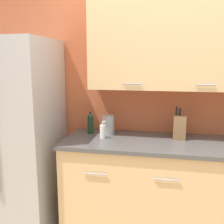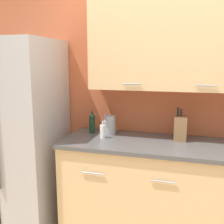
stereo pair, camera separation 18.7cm
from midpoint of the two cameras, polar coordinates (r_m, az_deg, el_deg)
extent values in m
cube|color=#BC5B38|center=(2.64, 16.00, 3.19)|extent=(10.00, 0.05, 2.60)
cube|color=#E0B77F|center=(2.46, 22.25, 14.16)|extent=(2.04, 0.32, 0.85)
cylinder|color=#99999E|center=(2.30, 6.64, 6.08)|extent=(0.16, 0.01, 0.01)
cylinder|color=#99999E|center=(2.29, 22.07, 5.34)|extent=(0.16, 0.01, 0.01)
cube|color=#E0B77F|center=(2.56, 20.48, -16.32)|extent=(2.44, 0.62, 0.81)
cube|color=#4C4C4C|center=(2.39, 21.18, -7.36)|extent=(2.46, 0.64, 0.03)
cylinder|color=#99999E|center=(2.24, -1.92, -13.22)|extent=(0.20, 0.01, 0.01)
cylinder|color=#99999E|center=(2.16, 13.58, -14.58)|extent=(0.20, 0.01, 0.01)
cube|color=#B2B2B5|center=(2.78, -17.95, -4.51)|extent=(0.82, 0.72, 1.84)
cube|color=olive|center=(2.46, 16.81, -3.45)|extent=(0.11, 0.11, 0.22)
cylinder|color=black|center=(2.44, 16.28, 0.05)|extent=(0.02, 0.03, 0.07)
cylinder|color=black|center=(2.41, 16.28, -0.04)|extent=(0.02, 0.03, 0.08)
cylinder|color=black|center=(2.44, 16.98, -0.14)|extent=(0.02, 0.03, 0.06)
cylinder|color=black|center=(2.41, 17.00, -0.28)|extent=(0.02, 0.03, 0.06)
cylinder|color=white|center=(2.44, 0.17, -4.28)|extent=(0.05, 0.05, 0.12)
cylinder|color=#B2B2B5|center=(2.42, 0.17, -2.46)|extent=(0.02, 0.02, 0.04)
cylinder|color=#B2B2B5|center=(2.41, 0.52, -2.08)|extent=(0.03, 0.01, 0.01)
cylinder|color=black|center=(2.61, -2.30, -2.94)|extent=(0.06, 0.06, 0.15)
sphere|color=black|center=(2.60, -2.31, -1.09)|extent=(0.06, 0.06, 0.06)
cylinder|color=black|center=(2.59, -2.32, -0.75)|extent=(0.02, 0.02, 0.05)
cylinder|color=black|center=(2.59, -2.32, -0.05)|extent=(0.02, 0.02, 0.01)
cylinder|color=#A3A3A5|center=(2.56, 1.59, -2.96)|extent=(0.11, 0.11, 0.17)
cylinder|color=#A3A3A5|center=(2.54, 1.60, -0.91)|extent=(0.12, 0.12, 0.01)
sphere|color=#A3A3A5|center=(2.54, 1.60, -0.64)|extent=(0.02, 0.02, 0.02)
camera|label=1|loc=(0.09, -87.75, 0.43)|focal=42.00mm
camera|label=2|loc=(0.09, 92.25, -0.43)|focal=42.00mm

